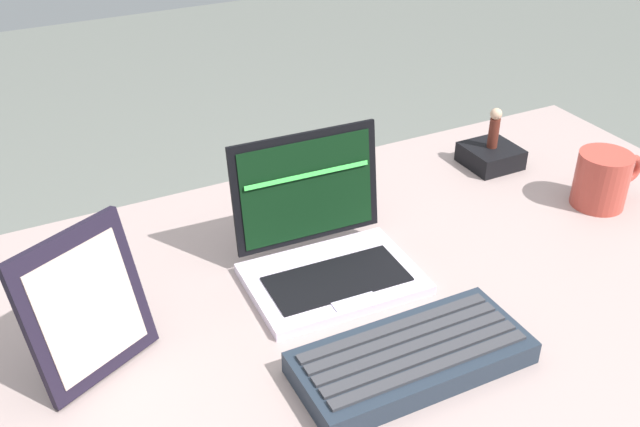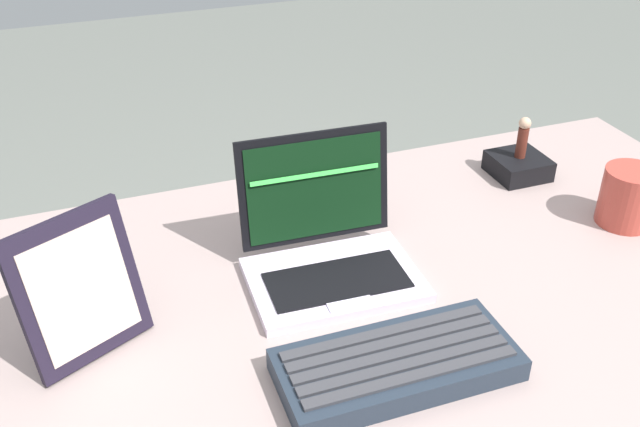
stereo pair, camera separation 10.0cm
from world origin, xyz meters
The scene contains 7 objects.
desk centered at (0.00, 0.00, 0.58)m, with size 1.34×0.83×0.70m.
laptop_front centered at (-0.09, 0.08, 0.74)m, with size 0.26×0.21×0.20m.
external_keyboard centered at (-0.09, -0.15, 0.72)m, with size 0.30×0.14×0.04m.
photo_frame centered at (-0.44, 0.03, 0.80)m, with size 0.17×0.12×0.19m.
figurine_stand centered at (0.35, 0.25, 0.72)m, with size 0.10×0.10×0.04m, color black.
figurine centered at (0.35, 0.25, 0.78)m, with size 0.02×0.02×0.08m.
coffee_mug centered at (0.43, 0.04, 0.75)m, with size 0.14×0.09×0.10m.
Camera 2 is at (-0.41, -0.75, 1.36)m, focal length 40.67 mm.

